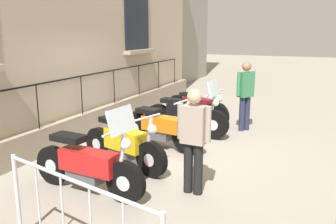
{
  "coord_description": "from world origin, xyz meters",
  "views": [
    {
      "loc": [
        2.98,
        -6.54,
        2.42
      ],
      "look_at": [
        0.13,
        0.0,
        0.8
      ],
      "focal_mm": 38.4,
      "sensor_mm": 36.0,
      "label": 1
    }
  ],
  "objects_px": {
    "motorcycle_yellow": "(124,145)",
    "motorcycle_maroon": "(197,107)",
    "motorcycle_orange": "(161,128)",
    "crowd_barrier": "(77,224)",
    "motorcycle_red": "(88,165)",
    "pedestrian_standing": "(194,136)",
    "pedestrian_walking": "(245,92)",
    "motorcycle_black": "(186,116)"
  },
  "relations": [
    {
      "from": "motorcycle_red",
      "to": "motorcycle_orange",
      "type": "height_order",
      "value": "motorcycle_red"
    },
    {
      "from": "motorcycle_maroon",
      "to": "pedestrian_standing",
      "type": "xyz_separation_m",
      "value": [
        1.35,
        -4.1,
        0.48
      ]
    },
    {
      "from": "pedestrian_walking",
      "to": "motorcycle_yellow",
      "type": "bearing_deg",
      "value": -113.45
    },
    {
      "from": "motorcycle_black",
      "to": "crowd_barrier",
      "type": "xyz_separation_m",
      "value": [
        0.78,
        -5.12,
        0.11
      ]
    },
    {
      "from": "motorcycle_red",
      "to": "motorcycle_maroon",
      "type": "xyz_separation_m",
      "value": [
        0.1,
        4.74,
        -0.03
      ]
    },
    {
      "from": "motorcycle_orange",
      "to": "motorcycle_yellow",
      "type": "bearing_deg",
      "value": -97.26
    },
    {
      "from": "pedestrian_standing",
      "to": "motorcycle_yellow",
      "type": "bearing_deg",
      "value": 161.81
    },
    {
      "from": "motorcycle_black",
      "to": "pedestrian_standing",
      "type": "distance_m",
      "value": 3.15
    },
    {
      "from": "motorcycle_orange",
      "to": "motorcycle_black",
      "type": "bearing_deg",
      "value": 83.78
    },
    {
      "from": "motorcycle_maroon",
      "to": "crowd_barrier",
      "type": "bearing_deg",
      "value": -81.61
    },
    {
      "from": "motorcycle_maroon",
      "to": "motorcycle_orange",
      "type": "bearing_deg",
      "value": -89.35
    },
    {
      "from": "motorcycle_orange",
      "to": "crowd_barrier",
      "type": "distance_m",
      "value": 4.09
    },
    {
      "from": "motorcycle_orange",
      "to": "crowd_barrier",
      "type": "bearing_deg",
      "value": -77.14
    },
    {
      "from": "motorcycle_maroon",
      "to": "motorcycle_red",
      "type": "bearing_deg",
      "value": -91.15
    },
    {
      "from": "motorcycle_red",
      "to": "crowd_barrier",
      "type": "distance_m",
      "value": 1.92
    },
    {
      "from": "motorcycle_yellow",
      "to": "motorcycle_red",
      "type": "bearing_deg",
      "value": -88.1
    },
    {
      "from": "motorcycle_yellow",
      "to": "crowd_barrier",
      "type": "height_order",
      "value": "crowd_barrier"
    },
    {
      "from": "motorcycle_orange",
      "to": "motorcycle_black",
      "type": "distance_m",
      "value": 1.14
    },
    {
      "from": "pedestrian_standing",
      "to": "motorcycle_orange",
      "type": "bearing_deg",
      "value": 127.36
    },
    {
      "from": "motorcycle_orange",
      "to": "pedestrian_standing",
      "type": "bearing_deg",
      "value": -52.64
    },
    {
      "from": "motorcycle_red",
      "to": "crowd_barrier",
      "type": "relative_size",
      "value": 0.95
    },
    {
      "from": "motorcycle_yellow",
      "to": "motorcycle_orange",
      "type": "height_order",
      "value": "motorcycle_orange"
    },
    {
      "from": "motorcycle_red",
      "to": "motorcycle_yellow",
      "type": "relative_size",
      "value": 1.05
    },
    {
      "from": "motorcycle_maroon",
      "to": "crowd_barrier",
      "type": "height_order",
      "value": "crowd_barrier"
    },
    {
      "from": "motorcycle_yellow",
      "to": "crowd_barrier",
      "type": "distance_m",
      "value": 2.94
    },
    {
      "from": "motorcycle_yellow",
      "to": "motorcycle_maroon",
      "type": "height_order",
      "value": "motorcycle_yellow"
    },
    {
      "from": "crowd_barrier",
      "to": "motorcycle_maroon",
      "type": "bearing_deg",
      "value": 98.39
    },
    {
      "from": "motorcycle_red",
      "to": "pedestrian_walking",
      "type": "distance_m",
      "value": 4.73
    },
    {
      "from": "motorcycle_yellow",
      "to": "motorcycle_black",
      "type": "bearing_deg",
      "value": 83.23
    },
    {
      "from": "motorcycle_red",
      "to": "pedestrian_standing",
      "type": "relative_size",
      "value": 1.27
    },
    {
      "from": "motorcycle_black",
      "to": "motorcycle_orange",
      "type": "bearing_deg",
      "value": -96.22
    },
    {
      "from": "motorcycle_black",
      "to": "motorcycle_maroon",
      "type": "relative_size",
      "value": 1.05
    },
    {
      "from": "motorcycle_yellow",
      "to": "pedestrian_walking",
      "type": "bearing_deg",
      "value": 66.55
    },
    {
      "from": "motorcycle_orange",
      "to": "motorcycle_maroon",
      "type": "distance_m",
      "value": 2.37
    },
    {
      "from": "motorcycle_red",
      "to": "pedestrian_standing",
      "type": "distance_m",
      "value": 1.64
    },
    {
      "from": "motorcycle_orange",
      "to": "crowd_barrier",
      "type": "relative_size",
      "value": 0.94
    },
    {
      "from": "motorcycle_red",
      "to": "motorcycle_maroon",
      "type": "height_order",
      "value": "motorcycle_red"
    },
    {
      "from": "motorcycle_orange",
      "to": "crowd_barrier",
      "type": "xyz_separation_m",
      "value": [
        0.91,
        -3.98,
        0.12
      ]
    },
    {
      "from": "motorcycle_red",
      "to": "motorcycle_maroon",
      "type": "relative_size",
      "value": 1.01
    },
    {
      "from": "motorcycle_red",
      "to": "motorcycle_orange",
      "type": "bearing_deg",
      "value": 87.05
    },
    {
      "from": "motorcycle_red",
      "to": "motorcycle_orange",
      "type": "distance_m",
      "value": 2.37
    },
    {
      "from": "motorcycle_orange",
      "to": "pedestrian_standing",
      "type": "relative_size",
      "value": 1.26
    }
  ]
}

